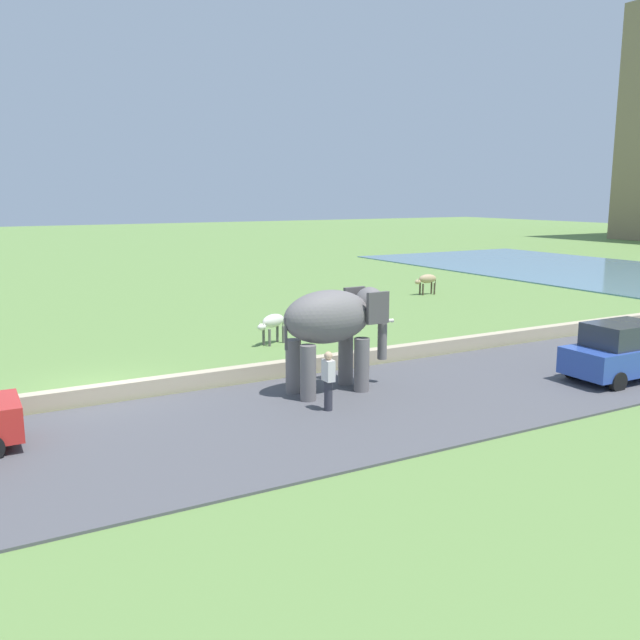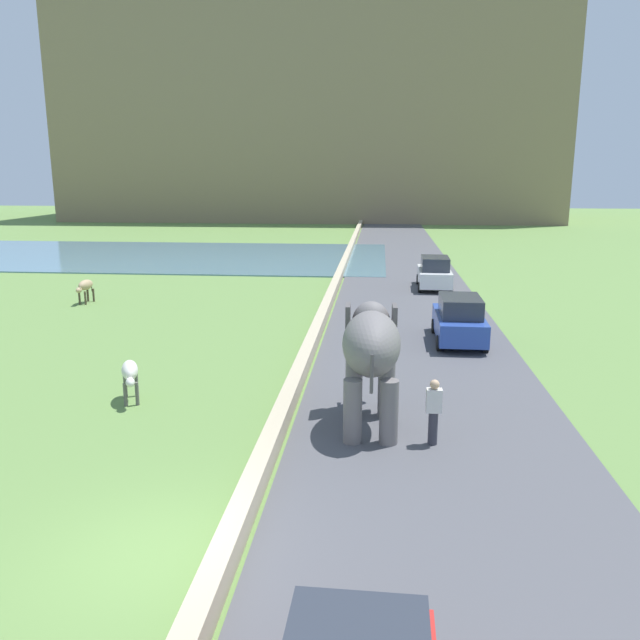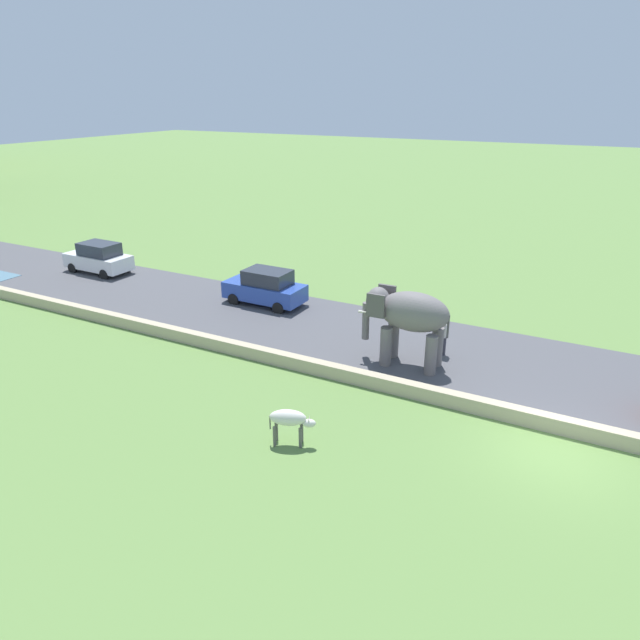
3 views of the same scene
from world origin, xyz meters
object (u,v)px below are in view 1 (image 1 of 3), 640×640
at_px(cow_white, 272,323).
at_px(cow_tan, 427,280).
at_px(elephant, 335,323).
at_px(car_blue, 624,351).
at_px(person_beside_elephant, 328,380).

height_order(cow_white, cow_tan, same).
distance_m(elephant, cow_tan, 20.12).
bearing_deg(elephant, car_blue, 69.37).
height_order(person_beside_elephant, car_blue, car_blue).
relative_size(elephant, car_blue, 0.86).
xyz_separation_m(elephant, cow_white, (-6.65, 1.20, -1.20)).
distance_m(cow_white, cow_tan, 15.08).
bearing_deg(car_blue, person_beside_elephant, -100.11).
bearing_deg(cow_tan, cow_white, -60.46).
bearing_deg(elephant, cow_white, 169.80).
xyz_separation_m(car_blue, cow_white, (-9.80, -7.19, -0.06)).
relative_size(elephant, cow_white, 2.46).
bearing_deg(cow_white, cow_tan, 119.54).
height_order(elephant, cow_tan, elephant).
xyz_separation_m(person_beside_elephant, cow_tan, (-15.56, 15.36, -0.04)).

